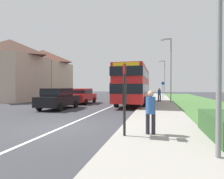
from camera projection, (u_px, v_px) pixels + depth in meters
name	position (u px, v px, depth m)	size (l,w,h in m)	color
ground_plane	(62.00, 127.00, 8.03)	(120.00, 120.00, 0.00)	#38383D
lane_marking_centre	(109.00, 107.00, 15.79)	(0.14, 60.00, 0.01)	silver
pavement_near_side	(159.00, 111.00, 12.83)	(3.20, 68.00, 0.12)	#9E998E
double_decker_bus	(134.00, 84.00, 18.52)	(2.80, 10.45, 3.70)	red
parked_car_black	(58.00, 98.00, 14.60)	(1.98, 4.16, 1.69)	black
parked_car_red	(82.00, 95.00, 19.37)	(1.95, 4.05, 1.62)	#B21E1E
pedestrian_at_stop	(151.00, 110.00, 6.42)	(0.34, 0.34, 1.67)	#23232D
pedestrian_walking_away	(159.00, 94.00, 20.55)	(0.34, 0.34, 1.67)	#23232D
bus_stop_sign	(124.00, 95.00, 6.22)	(0.09, 0.52, 2.60)	black
cycle_route_sign	(163.00, 90.00, 25.28)	(0.44, 0.08, 2.52)	slate
street_lamp_mid	(170.00, 66.00, 19.67)	(1.14, 0.20, 7.07)	slate
street_lamp_far	(164.00, 76.00, 35.57)	(1.14, 0.20, 6.94)	slate
house_terrace_far_side	(28.00, 72.00, 26.76)	(7.71, 13.60, 7.96)	tan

